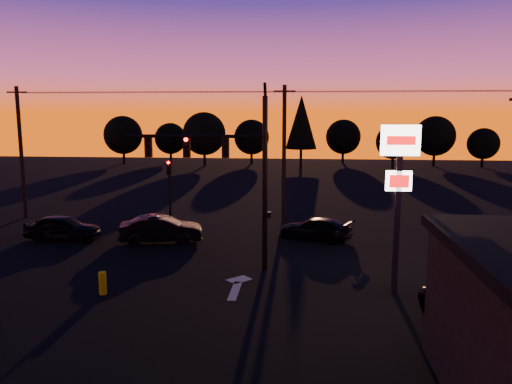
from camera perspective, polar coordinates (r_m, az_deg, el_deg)
ground at (r=20.12m, az=-4.25°, el=-12.15°), size 120.00×120.00×0.00m
lane_arrow at (r=21.59m, az=-2.18°, el=-10.60°), size 1.20×3.10×0.01m
traffic_signal_mast at (r=22.83m, az=-2.98°, el=3.20°), size 6.79×0.52×8.58m
secondary_signal at (r=31.38m, az=-9.86°, el=0.89°), size 0.30×0.31×4.35m
pylon_sign at (r=20.48m, az=16.03°, el=2.10°), size 1.50×0.28×6.80m
utility_pole_0 at (r=37.82m, az=-25.26°, el=4.18°), size 1.40×0.26×9.00m
utility_pole_1 at (r=32.61m, az=3.22°, el=4.38°), size 1.40×0.26×9.00m
power_wires at (r=32.52m, az=3.29°, el=11.38°), size 36.00×1.22×0.07m
bollard at (r=21.38m, az=-17.12°, el=-9.92°), size 0.31×0.31×0.92m
tree_0 at (r=73.03m, az=-14.96°, el=6.31°), size 5.36×5.36×6.74m
tree_1 at (r=74.11m, az=-9.75°, el=6.04°), size 4.54×4.54×5.71m
tree_2 at (r=67.84m, az=-5.94°, el=6.64°), size 5.77×5.78×7.26m
tree_3 at (r=70.93m, az=-0.51°, el=6.29°), size 4.95×4.95×6.22m
tree_4 at (r=67.49m, az=5.20°, el=7.96°), size 4.18×4.18×9.50m
tree_5 at (r=72.80m, az=9.95°, el=6.23°), size 4.95×4.95×6.22m
tree_6 at (r=67.63m, az=15.44°, el=5.56°), size 4.54×4.54×5.71m
tree_7 at (r=71.80m, az=19.79°, el=6.04°), size 5.36×5.36×6.74m
tree_8 at (r=72.62m, az=24.55°, el=5.04°), size 4.12×4.12×5.19m
car_left at (r=30.86m, az=-21.25°, el=-3.79°), size 4.23×1.73×1.44m
car_mid at (r=28.72m, az=-10.79°, el=-4.18°), size 4.82×2.51×1.51m
car_right at (r=29.06m, az=6.75°, el=-4.19°), size 4.65×3.33×1.25m
suv_parked at (r=18.83m, az=25.28°, el=-12.32°), size 4.38×5.43×1.37m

